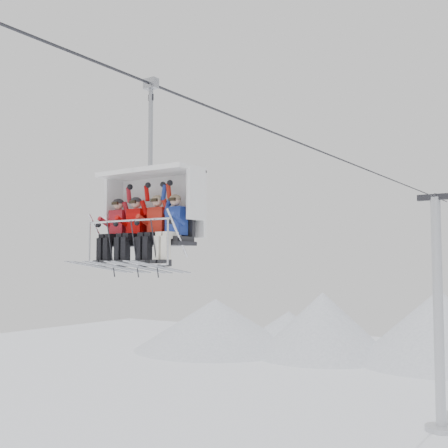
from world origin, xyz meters
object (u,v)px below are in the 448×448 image
Objects in this scene: skier_center_left at (133,228)px; lift_tower_right at (439,328)px; skier_far_right at (172,227)px; chairlift_carrier at (154,207)px; skier_center_right at (154,227)px; skier_far_left at (115,229)px.

lift_tower_right is at bearing 89.31° from skier_center_left.
skier_center_left is 1.00× the size of skier_far_right.
skier_center_left reaches higher than skier_far_right.
lift_tower_right reaches higher than chairlift_carrier.
skier_center_right is 0.48m from skier_far_right.
skier_far_left is at bearing -159.53° from chairlift_carrier.
chairlift_carrier reaches higher than skier_center_left.
lift_tower_right is 7.99× the size of skier_center_right.
skier_center_right is (0.59, 0.00, 0.00)m from skier_center_left.
skier_center_left is at bearing 180.00° from skier_center_right.
skier_far_left and skier_center_left have the same top height.
skier_center_right is (0.29, -0.30, -0.46)m from chairlift_carrier.
lift_tower_right is 3.38× the size of chairlift_carrier.
skier_far_left is at bearing 180.00° from skier_center_left.
chairlift_carrier is (0.00, -24.68, 4.88)m from lift_tower_right.
skier_center_left is (0.51, 0.00, 0.00)m from skier_far_left.
skier_far_left is (-0.82, -0.30, -0.46)m from chairlift_carrier.
chairlift_carrier is at bearing 20.47° from skier_far_left.
skier_center_left and skier_center_right have the same top height.
skier_center_left is at bearing 0.00° from skier_far_left.
lift_tower_right is at bearing 90.00° from chairlift_carrier.
lift_tower_right is 7.99× the size of skier_center_left.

